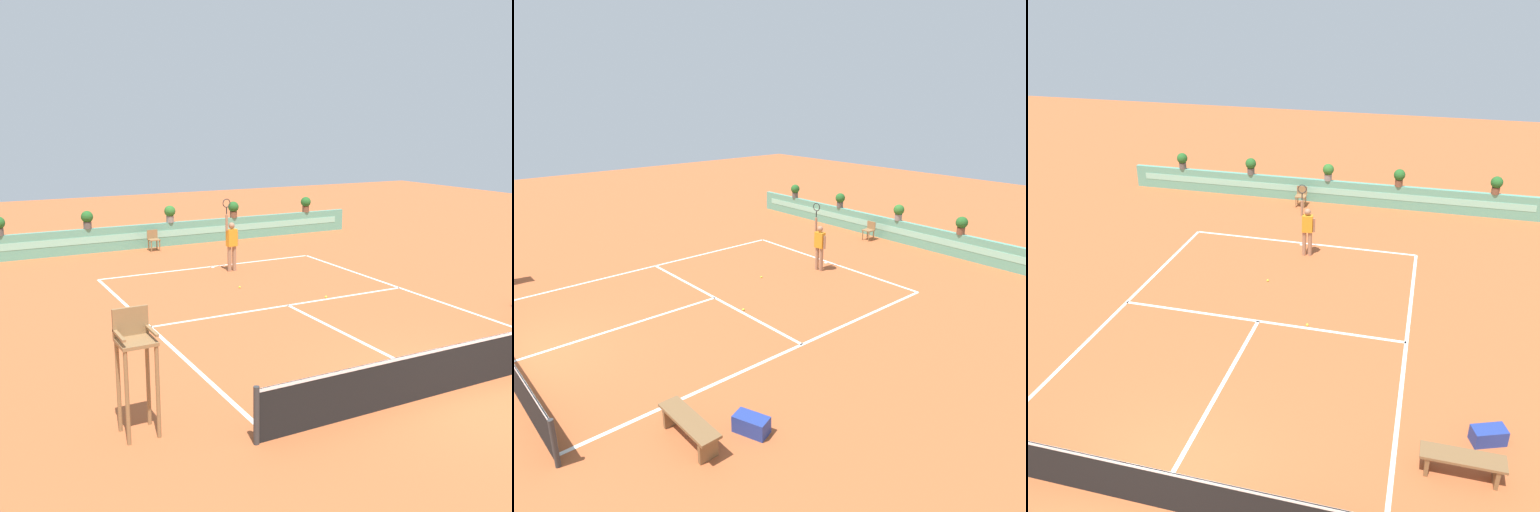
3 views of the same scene
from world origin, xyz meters
TOP-DOWN VIEW (x-y plane):
  - ground_plane at (0.00, 6.00)m, footprint 60.00×60.00m
  - court_lines at (0.00, 6.72)m, footprint 8.32×11.94m
  - net at (0.00, 0.00)m, footprint 8.92×0.10m
  - back_wall_barrier at (0.00, 16.39)m, footprint 18.00×0.21m
  - umpire_chair at (-5.98, 1.26)m, footprint 0.60×0.60m
  - ball_kid_chair at (-0.92, 15.66)m, footprint 0.44×0.44m
  - tennis_player at (0.38, 10.94)m, footprint 0.62×0.26m
  - tennis_ball_near_baseline at (-0.40, 8.73)m, footprint 0.07×0.07m
  - tennis_ball_mid_court at (1.39, 6.52)m, footprint 0.07×0.07m
  - potted_plant_far_right at (6.91, 16.39)m, footprint 0.48×0.48m
  - potted_plant_left at (-3.40, 16.39)m, footprint 0.48×0.48m
  - potted_plant_centre at (0.08, 16.39)m, footprint 0.48×0.48m
  - potted_plant_right at (3.08, 16.39)m, footprint 0.48×0.48m

SIDE VIEW (x-z plane):
  - ground_plane at x=0.00m, z-range 0.00..0.00m
  - court_lines at x=0.00m, z-range 0.00..0.01m
  - tennis_ball_near_baseline at x=-0.40m, z-range 0.00..0.07m
  - tennis_ball_mid_court at x=1.39m, z-range 0.00..0.07m
  - ball_kid_chair at x=-0.92m, z-range 0.05..0.90m
  - back_wall_barrier at x=0.00m, z-range 0.00..1.00m
  - net at x=0.00m, z-range 0.01..1.01m
  - tennis_player at x=0.38m, z-range -0.24..2.34m
  - umpire_chair at x=-5.98m, z-range 0.27..2.41m
  - potted_plant_far_right at x=6.91m, z-range 1.05..1.78m
  - potted_plant_left at x=-3.40m, z-range 1.05..1.78m
  - potted_plant_centre at x=0.08m, z-range 1.05..1.78m
  - potted_plant_right at x=3.08m, z-range 1.05..1.78m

